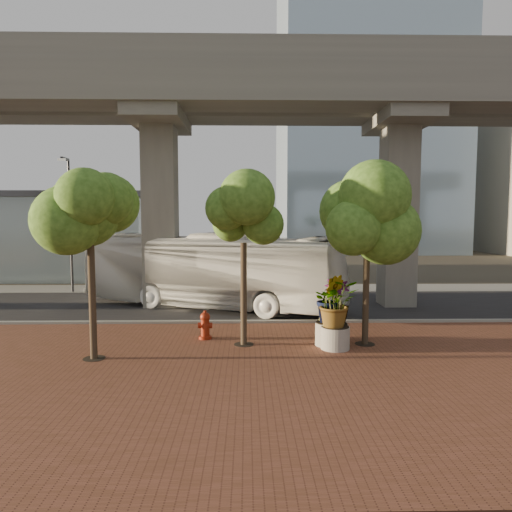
{
  "coord_description": "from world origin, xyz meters",
  "views": [
    {
      "loc": [
        -1.67,
        -21.05,
        4.54
      ],
      "look_at": [
        -1.24,
        0.5,
        2.69
      ],
      "focal_mm": 32.0,
      "sensor_mm": 36.0,
      "label": 1
    }
  ],
  "objects": [
    {
      "name": "ground",
      "position": [
        0.0,
        0.0,
        0.0
      ],
      "size": [
        160.0,
        160.0,
        0.0
      ],
      "primitive_type": "plane",
      "color": "#332D25",
      "rests_on": "ground"
    },
    {
      "name": "brick_plaza",
      "position": [
        0.0,
        -8.0,
        0.03
      ],
      "size": [
        70.0,
        13.0,
        0.06
      ],
      "primitive_type": "cube",
      "color": "brown",
      "rests_on": "ground"
    },
    {
      "name": "asphalt_road",
      "position": [
        0.0,
        2.0,
        0.02
      ],
      "size": [
        90.0,
        8.0,
        0.04
      ],
      "primitive_type": "cube",
      "color": "black",
      "rests_on": "ground"
    },
    {
      "name": "curb_strip",
      "position": [
        0.0,
        -2.0,
        0.08
      ],
      "size": [
        70.0,
        0.25,
        0.16
      ],
      "primitive_type": "cube",
      "color": "gray",
      "rests_on": "ground"
    },
    {
      "name": "far_sidewalk",
      "position": [
        0.0,
        7.5,
        0.03
      ],
      "size": [
        90.0,
        3.0,
        0.06
      ],
      "primitive_type": "cube",
      "color": "gray",
      "rests_on": "ground"
    },
    {
      "name": "transit_viaduct",
      "position": [
        0.0,
        2.0,
        7.29
      ],
      "size": [
        72.0,
        5.6,
        12.4
      ],
      "color": "gray",
      "rests_on": "ground"
    },
    {
      "name": "station_pavilion",
      "position": [
        -20.0,
        16.0,
        3.22
      ],
      "size": [
        23.0,
        13.0,
        6.3
      ],
      "color": "#AEC3C7",
      "rests_on": "ground"
    },
    {
      "name": "transit_bus",
      "position": [
        -3.48,
        1.52,
        1.86
      ],
      "size": [
        13.49,
        8.22,
        3.72
      ],
      "primitive_type": "imported",
      "rotation": [
        0.0,
        0.0,
        1.16
      ],
      "color": "silver",
      "rests_on": "ground"
    },
    {
      "name": "fire_hydrant",
      "position": [
        -3.21,
        -4.52,
        0.56
      ],
      "size": [
        0.52,
        0.47,
        1.05
      ],
      "color": "maroon",
      "rests_on": "ground"
    },
    {
      "name": "planter_front",
      "position": [
        1.33,
        -5.89,
        1.51
      ],
      "size": [
        2.18,
        2.18,
        2.4
      ],
      "color": "#9B988C",
      "rests_on": "ground"
    },
    {
      "name": "planter_right",
      "position": [
        1.5,
        -5.13,
        1.45
      ],
      "size": [
        2.15,
        2.15,
        2.29
      ],
      "color": "gray",
      "rests_on": "ground"
    },
    {
      "name": "planter_left",
      "position": [
        1.23,
        -5.42,
        1.58
      ],
      "size": [
        2.28,
        2.28,
        2.5
      ],
      "color": "#9C978D",
      "rests_on": "ground"
    },
    {
      "name": "street_tree_far_west",
      "position": [
        -6.53,
        -6.82,
        4.83
      ],
      "size": [
        3.49,
        3.49,
        6.39
      ],
      "color": "#443527",
      "rests_on": "ground"
    },
    {
      "name": "street_tree_near_west",
      "position": [
        -1.78,
        -5.31,
        4.52
      ],
      "size": [
        3.06,
        3.06,
        5.88
      ],
      "color": "#443527",
      "rests_on": "ground"
    },
    {
      "name": "street_tree_near_east",
      "position": [
        2.5,
        -5.35,
        4.58
      ],
      "size": [
        3.63,
        3.63,
        6.2
      ],
      "color": "#443527",
      "rests_on": "ground"
    },
    {
      "name": "streetlamp_west",
      "position": [
        -12.16,
        6.21,
        4.62
      ],
      "size": [
        0.39,
        1.15,
        7.92
      ],
      "color": "#28292D",
      "rests_on": "ground"
    },
    {
      "name": "streetlamp_east",
      "position": [
        6.61,
        5.4,
        4.36
      ],
      "size": [
        0.37,
        1.08,
        7.47
      ],
      "color": "#2F2F34",
      "rests_on": "ground"
    }
  ]
}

